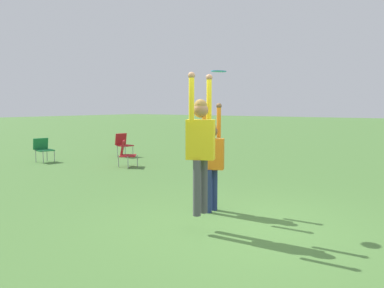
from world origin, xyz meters
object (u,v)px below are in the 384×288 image
(frisbee, at_px, (219,71))
(camping_chair_1, at_px, (125,152))
(person_jumping, at_px, (201,140))
(camping_chair_3, at_px, (43,148))
(person_defending, at_px, (212,155))
(camping_chair_2, at_px, (123,143))

(frisbee, height_order, camping_chair_1, frisbee)
(person_jumping, relative_size, camping_chair_3, 2.62)
(person_defending, distance_m, camping_chair_3, 8.33)
(frisbee, bearing_deg, camping_chair_1, 60.18)
(camping_chair_1, height_order, camping_chair_2, camping_chair_2)
(camping_chair_1, xyz_separation_m, camping_chair_2, (1.65, 1.79, 0.06))
(person_jumping, distance_m, camping_chair_1, 6.73)
(person_jumping, xyz_separation_m, camping_chair_1, (3.79, 5.48, -0.96))
(person_jumping, distance_m, person_defending, 1.19)
(camping_chair_2, bearing_deg, camping_chair_1, 57.16)
(camping_chair_3, bearing_deg, camping_chair_2, 165.93)
(camping_chair_2, relative_size, camping_chair_3, 1.08)
(camping_chair_1, relative_size, camping_chair_2, 0.94)
(frisbee, height_order, camping_chair_2, frisbee)
(camping_chair_2, xyz_separation_m, camping_chair_3, (-2.59, 1.29, -0.04))
(camping_chair_1, bearing_deg, camping_chair_2, -172.08)
(person_defending, height_order, camping_chair_3, person_defending)
(person_jumping, relative_size, person_defending, 1.08)
(camping_chair_1, xyz_separation_m, camping_chair_3, (-0.94, 3.08, 0.02))
(person_jumping, distance_m, camping_chair_2, 9.13)
(person_defending, height_order, camping_chair_2, person_defending)
(frisbee, relative_size, camping_chair_3, 0.31)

